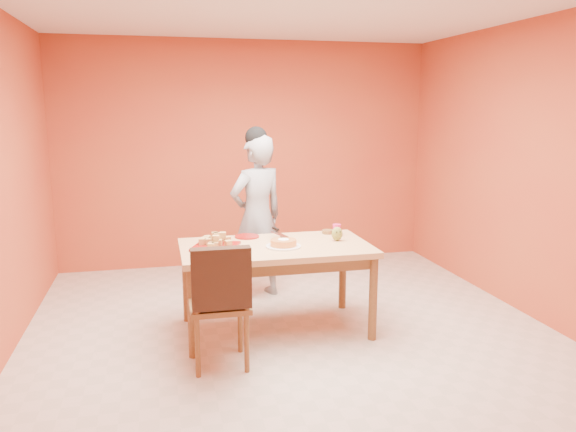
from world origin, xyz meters
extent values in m
plane|color=beige|center=(0.00, 0.00, 0.00)|extent=(5.00, 5.00, 0.00)
plane|color=#B34E29|center=(0.00, 2.50, 1.35)|extent=(4.50, 0.00, 4.50)
plane|color=#B34E29|center=(2.25, 0.00, 1.35)|extent=(0.00, 5.00, 5.00)
cube|color=tan|center=(-0.12, 0.27, 0.73)|extent=(1.60, 0.90, 0.05)
cube|color=brown|center=(-0.12, 0.27, 0.66)|extent=(1.48, 0.78, 0.10)
cylinder|color=brown|center=(-0.86, -0.12, 0.35)|extent=(0.07, 0.07, 0.71)
cylinder|color=brown|center=(-0.86, 0.66, 0.35)|extent=(0.07, 0.07, 0.71)
cylinder|color=brown|center=(0.62, -0.12, 0.35)|extent=(0.07, 0.07, 0.71)
cylinder|color=brown|center=(0.62, 0.66, 0.35)|extent=(0.07, 0.07, 0.71)
imported|color=gray|center=(-0.11, 1.19, 0.82)|extent=(0.71, 0.59, 1.65)
cube|color=maroon|center=(-0.62, 0.30, 0.77)|extent=(0.46, 0.46, 0.02)
cylinder|color=maroon|center=(-0.31, 0.62, 0.77)|extent=(0.27, 0.27, 0.01)
cylinder|color=white|center=(-0.07, 0.19, 0.77)|extent=(0.34, 0.34, 0.01)
cylinder|color=orange|center=(-0.07, 0.19, 0.80)|extent=(0.24, 0.24, 0.05)
cube|color=silver|center=(-0.06, 0.37, 0.83)|extent=(0.11, 0.26, 0.01)
ellipsoid|color=olive|center=(0.44, 0.30, 0.82)|extent=(0.11, 0.09, 0.12)
cylinder|color=#DC2163|center=(0.50, 0.49, 0.81)|extent=(0.08, 0.08, 0.11)
cylinder|color=#391F0F|center=(0.45, 0.59, 0.78)|extent=(0.12, 0.12, 0.03)
camera|label=1|loc=(-1.08, -4.26, 1.91)|focal=35.00mm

